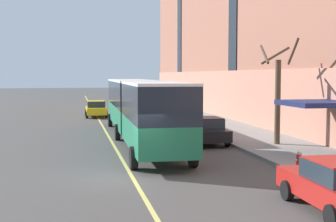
% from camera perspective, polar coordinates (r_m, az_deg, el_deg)
% --- Properties ---
extents(ground_plane, '(260.00, 260.00, 0.00)m').
position_cam_1_polar(ground_plane, '(18.68, -4.40, -8.03)').
color(ground_plane, '#4C4947').
extents(sidewalk, '(4.91, 160.00, 0.15)m').
position_cam_1_polar(sidewalk, '(24.20, 16.24, -5.14)').
color(sidewalk, gray).
rests_on(sidewalk, ground).
extents(city_bus, '(3.23, 20.60, 3.69)m').
position_cam_1_polar(city_bus, '(28.45, -3.51, 0.61)').
color(city_bus, '#1E704C').
rests_on(city_bus, ground).
extents(parked_car_darkgray_2, '(2.01, 4.23, 1.56)m').
position_cam_1_polar(parked_car_darkgray_2, '(40.34, -0.90, -0.19)').
color(parked_car_darkgray_2, '#4C4C51').
rests_on(parked_car_darkgray_2, ground).
extents(parked_car_black_3, '(1.98, 4.65, 1.56)m').
position_cam_1_polar(parked_car_black_3, '(27.57, 4.72, -2.34)').
color(parked_car_black_3, black).
rests_on(parked_car_black_3, ground).
extents(taxi_cab, '(2.02, 4.47, 1.56)m').
position_cam_1_polar(taxi_cab, '(45.31, -8.77, 0.27)').
color(taxi_cab, yellow).
rests_on(taxi_cab, ground).
extents(street_tree_mid_block, '(2.00, 2.00, 5.88)m').
position_cam_1_polar(street_tree_mid_block, '(26.87, 13.24, 2.22)').
color(street_tree_mid_block, brown).
rests_on(street_tree_mid_block, sidewalk).
extents(fire_hydrant, '(0.42, 0.24, 0.72)m').
position_cam_1_polar(fire_hydrant, '(20.37, 15.70, -5.72)').
color(fire_hydrant, red).
rests_on(fire_hydrant, sidewalk).
extents(lane_centerline, '(0.16, 140.00, 0.01)m').
position_cam_1_polar(lane_centerline, '(21.60, -5.38, -6.32)').
color(lane_centerline, '#E0D66B').
rests_on(lane_centerline, ground).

